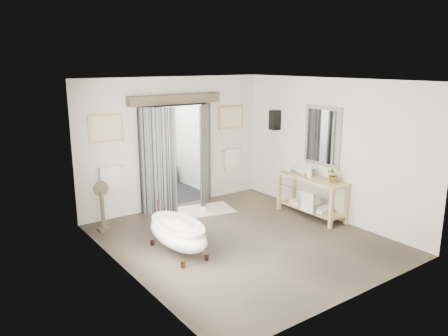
{
  "coord_description": "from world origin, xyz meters",
  "views": [
    {
      "loc": [
        -4.69,
        -5.9,
        3.2
      ],
      "look_at": [
        0.0,
        0.6,
        1.25
      ],
      "focal_mm": 35.0,
      "sensor_mm": 36.0,
      "label": 1
    }
  ],
  "objects": [
    {
      "name": "basin",
      "position": [
        1.99,
        0.46,
        0.93
      ],
      "size": [
        0.6,
        0.6,
        0.16
      ],
      "primitive_type": "imported",
      "rotation": [
        0.0,
        0.0,
        -0.37
      ],
      "color": "white",
      "rests_on": "vanity"
    },
    {
      "name": "rug",
      "position": [
        0.35,
        1.8,
        0.01
      ],
      "size": [
        1.35,
        1.04,
        0.01
      ],
      "primitive_type": "cube",
      "rotation": [
        0.0,
        0.0,
        -0.22
      ],
      "color": "beige",
      "rests_on": "ground_plane"
    },
    {
      "name": "slippers",
      "position": [
        0.41,
        1.77,
        0.04
      ],
      "size": [
        0.41,
        0.29,
        0.05
      ],
      "color": "white",
      "rests_on": "rug"
    },
    {
      "name": "clawfoot_tub",
      "position": [
        -1.25,
        0.22,
        0.37
      ],
      "size": [
        0.69,
        1.54,
        0.75
      ],
      "color": "#372114",
      "rests_on": "ground_plane"
    },
    {
      "name": "ground_plane",
      "position": [
        0.0,
        0.0,
        0.0
      ],
      "size": [
        5.0,
        5.0,
        0.0
      ],
      "primitive_type": "plane",
      "color": "brown"
    },
    {
      "name": "pedestal_mirror",
      "position": [
        -1.94,
        1.91,
        0.44
      ],
      "size": [
        0.3,
        0.19,
        1.01
      ],
      "color": "brown",
      "rests_on": "ground_plane"
    },
    {
      "name": "plant",
      "position": [
        2.02,
        -0.35,
        1.02
      ],
      "size": [
        0.37,
        0.35,
        0.33
      ],
      "primitive_type": "imported",
      "rotation": [
        0.0,
        0.0,
        -0.36
      ],
      "color": "gray",
      "rests_on": "vanity"
    },
    {
      "name": "vanity",
      "position": [
        1.95,
        0.16,
        0.51
      ],
      "size": [
        0.57,
        1.6,
        0.85
      ],
      "color": "tan",
      "rests_on": "ground_plane"
    },
    {
      "name": "shower_room",
      "position": [
        0.0,
        3.99,
        0.91
      ],
      "size": [
        2.22,
        2.01,
        2.51
      ],
      "color": "black",
      "rests_on": "ground_plane"
    },
    {
      "name": "back_wall_dressing",
      "position": [
        0.0,
        2.32,
        1.56
      ],
      "size": [
        3.82,
        0.68,
        2.52
      ],
      "color": "black",
      "rests_on": "ground_plane"
    },
    {
      "name": "soap_bottle_a",
      "position": [
        1.92,
        0.2,
        0.95
      ],
      "size": [
        0.11,
        0.11,
        0.2
      ],
      "primitive_type": "imported",
      "rotation": [
        0.0,
        0.0,
        0.32
      ],
      "color": "gray",
      "rests_on": "vanity"
    },
    {
      "name": "room_shell",
      "position": [
        -0.04,
        -0.13,
        1.86
      ],
      "size": [
        4.52,
        5.02,
        2.91
      ],
      "color": "beige",
      "rests_on": "ground_plane"
    },
    {
      "name": "soap_bottle_b",
      "position": [
        1.88,
        0.8,
        0.93
      ],
      "size": [
        0.15,
        0.15,
        0.15
      ],
      "primitive_type": "imported",
      "rotation": [
        0.0,
        0.0,
        0.32
      ],
      "color": "gray",
      "rests_on": "vanity"
    }
  ]
}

